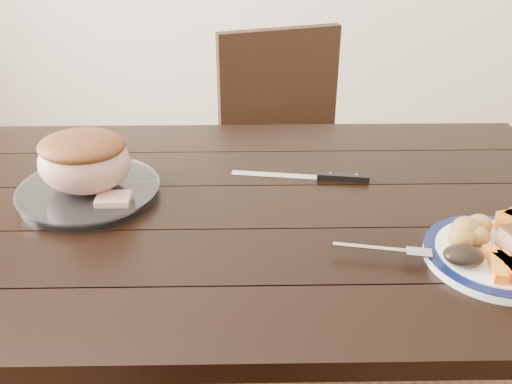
# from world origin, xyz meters

# --- Properties ---
(dining_table) EXTENTS (1.70, 1.09, 0.75)m
(dining_table) POSITION_xyz_m (-0.00, 0.00, 0.66)
(dining_table) COLOR black
(dining_table) RESTS_ON ground
(chair_far) EXTENTS (0.55, 0.56, 0.93)m
(chair_far) POSITION_xyz_m (0.11, 0.73, 0.52)
(chair_far) COLOR black
(chair_far) RESTS_ON ground
(dinner_plate) EXTENTS (0.26, 0.26, 0.02)m
(dinner_plate) POSITION_xyz_m (0.53, -0.14, 0.76)
(dinner_plate) COLOR white
(dinner_plate) RESTS_ON dining_table
(plate_rim) EXTENTS (0.26, 0.26, 0.02)m
(plate_rim) POSITION_xyz_m (0.53, -0.14, 0.77)
(plate_rim) COLOR #0B1237
(plate_rim) RESTS_ON dinner_plate
(serving_platter) EXTENTS (0.30, 0.30, 0.02)m
(serving_platter) POSITION_xyz_m (-0.29, 0.02, 0.76)
(serving_platter) COLOR white
(serving_platter) RESTS_ON dining_table
(roasted_potatoes) EXTENTS (0.09, 0.09, 0.05)m
(roasted_potatoes) POSITION_xyz_m (0.49, -0.11, 0.79)
(roasted_potatoes) COLOR gold
(roasted_potatoes) RESTS_ON dinner_plate
(carrot_batons) EXTENTS (0.06, 0.11, 0.02)m
(carrot_batons) POSITION_xyz_m (0.53, -0.20, 0.78)
(carrot_batons) COLOR orange
(carrot_batons) RESTS_ON dinner_plate
(dark_mushroom) EXTENTS (0.07, 0.05, 0.03)m
(dark_mushroom) POSITION_xyz_m (0.46, -0.18, 0.79)
(dark_mushroom) COLOR black
(dark_mushroom) RESTS_ON dinner_plate
(fork) EXTENTS (0.18, 0.03, 0.00)m
(fork) POSITION_xyz_m (0.34, -0.16, 0.77)
(fork) COLOR silver
(fork) RESTS_ON dinner_plate
(roast_joint) EXTENTS (0.20, 0.17, 0.13)m
(roast_joint) POSITION_xyz_m (-0.29, 0.02, 0.83)
(roast_joint) COLOR tan
(roast_joint) RESTS_ON serving_platter
(cut_slice) EXTENTS (0.08, 0.06, 0.02)m
(cut_slice) POSITION_xyz_m (-0.22, -0.04, 0.78)
(cut_slice) COLOR tan
(cut_slice) RESTS_ON serving_platter
(carving_knife) EXTENTS (0.32, 0.03, 0.01)m
(carving_knife) POSITION_xyz_m (0.23, 0.15, 0.76)
(carving_knife) COLOR silver
(carving_knife) RESTS_ON dining_table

